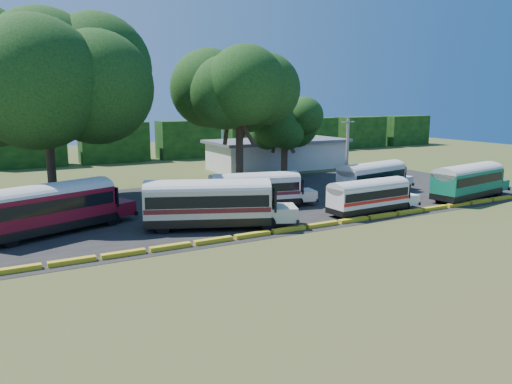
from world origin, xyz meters
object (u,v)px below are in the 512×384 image
bus_red (52,205)px  bus_teal (469,179)px  bus_white_red (370,194)px  bus_cream_west (211,201)px  tree_west (44,69)px

bus_red → bus_teal: (36.39, -5.95, -0.15)m
bus_red → bus_white_red: bearing=-34.4°
bus_red → bus_teal: size_ratio=1.07×
bus_red → bus_cream_west: (10.48, -4.10, -0.01)m
bus_white_red → bus_teal: bus_teal is taller
bus_teal → bus_red: bearing=161.5°
bus_red → bus_cream_west: size_ratio=1.00×
bus_white_red → tree_west: bearing=139.5°
bus_red → tree_west: 15.44m
bus_white_red → tree_west: tree_west is taller
bus_cream_west → bus_red: bearing=-178.8°
bus_cream_west → bus_white_red: bearing=14.5°
bus_cream_west → bus_teal: 25.97m
bus_red → bus_cream_west: 11.26m
bus_teal → tree_west: size_ratio=0.61×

